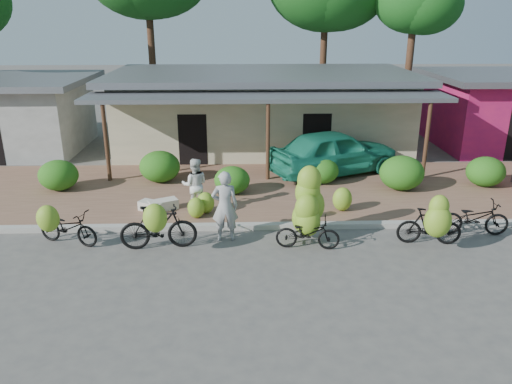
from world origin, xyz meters
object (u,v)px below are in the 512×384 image
sack_far (152,206)px  bike_right (432,223)px  bike_center (308,213)px  bike_far_right (474,218)px  bike_left (158,226)px  sack_near (163,205)px  bystander (195,185)px  teal_van (335,152)px  vendor (225,206)px  bike_far_left (65,226)px

sack_far → bike_right: bearing=-18.4°
bike_center → bike_right: bike_center is taller
bike_far_right → bike_center: bearing=100.3°
bike_center → bike_far_right: bike_center is taller
bike_left → sack_near: bearing=0.9°
sack_near → bystander: size_ratio=0.53×
bystander → teal_van: (4.79, 3.51, 0.02)m
sack_far → teal_van: teal_van is taller
bike_center → vendor: bike_center is taller
bike_far_left → vendor: vendor is taller
bike_far_right → vendor: bearing=96.6°
bike_far_left → bike_far_right: (10.86, 0.34, -0.05)m
teal_van → bike_far_right: bearing=-175.7°
bike_right → sack_near: size_ratio=2.00×
bike_right → teal_van: (-1.43, 6.00, 0.26)m
bike_right → bystander: 6.71m
bike_far_left → sack_far: size_ratio=2.47×
bike_right → sack_far: size_ratio=2.27×
bike_far_left → bike_far_right: bike_far_left is taller
bike_left → bystander: size_ratio=1.24×
bystander → teal_van: bearing=-144.4°
vendor → teal_van: (3.85, 5.36, -0.01)m
bike_center → bike_left: bearing=102.0°
bike_far_right → bystander: bystander is taller
sack_far → sack_near: bearing=13.1°
bike_right → sack_far: bike_right is taller
bike_right → vendor: (-5.28, 0.64, 0.27)m
bike_far_left → bike_left: (2.45, -0.36, 0.12)m
vendor → bike_right: bearing=169.3°
bike_far_right → sack_near: (-8.67, 1.81, -0.21)m
bike_left → bike_right: (6.96, -0.08, 0.03)m
bike_center → bike_right: size_ratio=1.21×
bike_far_left → vendor: bearing=-66.7°
bike_right → bystander: bearing=74.6°
bike_far_left → teal_van: teal_van is taller
bike_center → sack_near: bike_center is taller
bike_far_right → bystander: 7.88m
bike_center → teal_van: bike_center is taller
sack_near → bike_right: bearing=-19.8°
sack_near → sack_far: sack_near is taller
bike_center → sack_far: 4.94m
bike_far_left → vendor: size_ratio=0.97×
bystander → vendor: bearing=116.2°
bike_left → teal_van: bearing=-47.9°
vendor → bike_left: bearing=14.7°
bike_far_right → bike_far_left: bearing=97.2°
bike_left → bike_far_right: 8.45m
sack_far → vendor: (2.27, -1.87, 0.70)m
bike_right → teal_van: bearing=19.9°
bike_left → vendor: 1.79m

